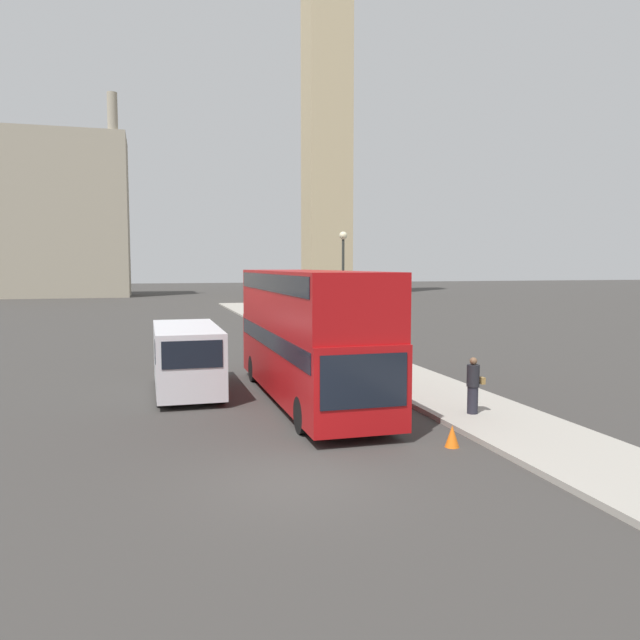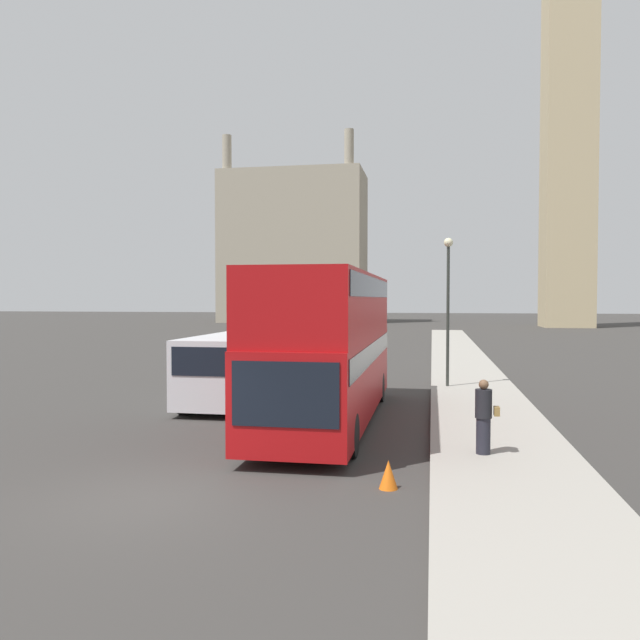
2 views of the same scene
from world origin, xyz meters
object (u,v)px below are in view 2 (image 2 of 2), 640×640
clock_tower (570,29)px  white_van (231,368)px  red_double_decker_bus (330,340)px  pedestrian (484,417)px  street_lamp (448,289)px

clock_tower → white_van: clock_tower is taller
red_double_decker_bus → white_van: (-3.77, 2.32, -1.13)m
clock_tower → pedestrian: bearing=-102.7°
red_double_decker_bus → white_van: red_double_decker_bus is taller
red_double_decker_bus → pedestrian: (4.09, -3.64, -1.42)m
pedestrian → street_lamp: (-0.54, 10.92, 3.01)m
pedestrian → street_lamp: bearing=92.8°
street_lamp → pedestrian: bearing=-87.2°
white_van → pedestrian: (7.86, -5.96, -0.29)m
white_van → pedestrian: white_van is taller
clock_tower → red_double_decker_bus: size_ratio=6.54×
clock_tower → red_double_decker_bus: clock_tower is taller
red_double_decker_bus → white_van: 4.57m
red_double_decker_bus → street_lamp: 8.26m
clock_tower → red_double_decker_bus: (-19.78, -65.99, -35.19)m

